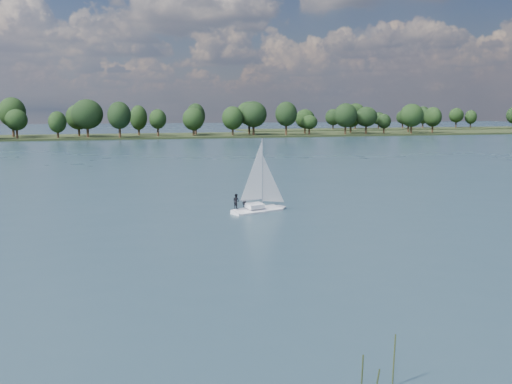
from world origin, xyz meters
The scene contains 5 objects.
ground centered at (0.00, 100.00, 0.00)m, with size 700.00×700.00×0.00m, color #233342.
far_shore centered at (0.00, 212.00, 0.00)m, with size 660.00×40.00×1.50m, color black.
far_shore_back centered at (160.00, 260.00, 0.00)m, with size 220.00×30.00×1.40m, color black.
sailboat centered at (-8.80, 33.74, 2.34)m, with size 6.57×3.89×8.36m.
treeline centered at (-0.06, 208.08, 8.12)m, with size 562.67×74.01×18.38m.
Camera 1 is at (-26.10, -24.95, 11.07)m, focal length 40.00 mm.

